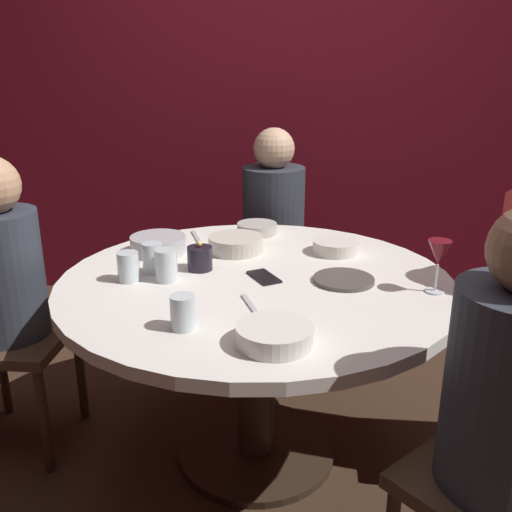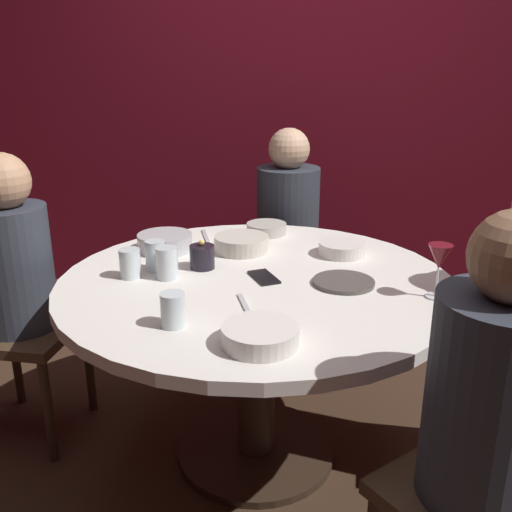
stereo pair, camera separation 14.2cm
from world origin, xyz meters
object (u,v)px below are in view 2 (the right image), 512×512
at_px(bowl_salad_center, 342,249).
at_px(cup_by_right_diner, 130,263).
at_px(seated_diner_back, 288,214).
at_px(candle_holder, 202,257).
at_px(cup_center_front, 167,263).
at_px(seated_diner_front_right, 495,403).
at_px(bowl_rice_portion, 266,229).
at_px(bowl_serving_large, 165,242).
at_px(wine_glass, 439,259).
at_px(bowl_sauce_side, 260,335).
at_px(cell_phone, 264,277).
at_px(bowl_small_white, 241,244).
at_px(dining_table, 256,316).
at_px(seated_diner_left, 14,267).
at_px(cup_near_candle, 155,256).
at_px(dinner_plate, 344,282).
at_px(cup_by_left_diner, 173,310).

relative_size(bowl_salad_center, cup_by_right_diner, 1.76).
distance_m(seated_diner_back, candle_holder, 0.92).
bearing_deg(seated_diner_back, cup_center_front, -16.58).
xyz_separation_m(seated_diner_front_right, bowl_rice_portion, (-0.70, 1.18, 0.03)).
relative_size(bowl_serving_large, bowl_salad_center, 1.20).
height_order(wine_glass, bowl_sauce_side, wine_glass).
xyz_separation_m(cell_phone, bowl_small_white, (-0.13, 0.28, 0.03)).
bearing_deg(cell_phone, cup_by_right_diner, -23.36).
bearing_deg(bowl_salad_center, cell_phone, -130.36).
distance_m(candle_holder, bowl_small_white, 0.24).
bearing_deg(dining_table, cup_center_front, -169.80).
distance_m(seated_diner_left, cup_near_candle, 0.56).
bearing_deg(candle_holder, cell_phone, -15.92).
bearing_deg(cup_by_right_diner, seated_diner_back, 67.24).
height_order(dinner_plate, bowl_sauce_side, bowl_sauce_side).
relative_size(candle_holder, cup_by_right_diner, 1.05).
bearing_deg(cup_by_right_diner, bowl_small_white, 47.06).
distance_m(seated_diner_back, cup_by_left_diner, 1.38).
distance_m(seated_diner_front_right, cup_near_candle, 1.22).
height_order(cell_phone, bowl_salad_center, bowl_salad_center).
height_order(seated_diner_front_right, bowl_small_white, seated_diner_front_right).
relative_size(seated_diner_front_right, wine_glass, 6.61).
xyz_separation_m(wine_glass, bowl_small_white, (-0.70, 0.35, -0.10)).
bearing_deg(bowl_sauce_side, candle_holder, 118.91).
height_order(seated_diner_left, cell_phone, seated_diner_left).
xyz_separation_m(bowl_small_white, cup_center_front, (-0.20, -0.33, 0.02)).
xyz_separation_m(bowl_serving_large, cup_center_front, (0.11, -0.29, 0.02)).
xyz_separation_m(seated_diner_back, cup_center_front, (-0.30, -1.01, 0.08)).
xyz_separation_m(candle_holder, cup_near_candle, (-0.16, -0.05, 0.01)).
bearing_deg(seated_diner_front_right, bowl_salad_center, -24.01).
distance_m(dining_table, cup_near_candle, 0.42).
xyz_separation_m(seated_diner_back, cup_by_left_diner, (-0.17, -1.37, 0.07)).
height_order(cell_phone, cup_near_candle, cup_near_candle).
relative_size(seated_diner_left, cell_phone, 8.13).
relative_size(dining_table, seated_diner_back, 1.20).
bearing_deg(bowl_rice_portion, cup_near_candle, -122.03).
bearing_deg(dining_table, seated_diner_front_right, -45.00).
xyz_separation_m(wine_glass, bowl_rice_portion, (-0.64, 0.61, -0.11)).
relative_size(dining_table, seated_diner_front_right, 1.17).
height_order(dining_table, seated_diner_back, seated_diner_back).
bearing_deg(cup_by_left_diner, bowl_small_white, 84.99).
height_order(bowl_rice_portion, cup_center_front, cup_center_front).
bearing_deg(cup_center_front, bowl_sauce_side, -47.32).
height_order(bowl_serving_large, cup_by_right_diner, cup_by_right_diner).
relative_size(bowl_small_white, cup_center_front, 1.92).
distance_m(seated_diner_left, cup_by_left_diner, 0.86).
height_order(candle_holder, cup_by_right_diner, candle_holder).
height_order(seated_diner_left, cup_by_left_diner, seated_diner_left).
distance_m(cell_phone, cup_center_front, 0.34).
distance_m(seated_diner_front_right, bowl_salad_center, 1.02).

